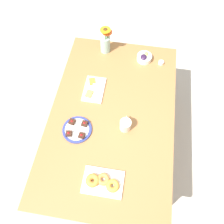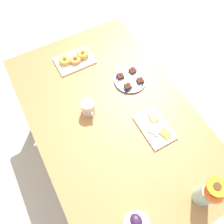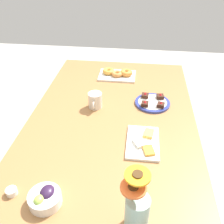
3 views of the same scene
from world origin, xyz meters
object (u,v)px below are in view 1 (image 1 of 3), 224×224
grape_bowl (144,57)px  flower_vase (105,43)px  dining_table (112,119)px  cheese_platter (94,89)px  croissant_platter (103,182)px  dessert_plate (77,129)px  jam_cup_honey (161,63)px  coffee_mug (125,125)px

grape_bowl → flower_vase: flower_vase is taller
dining_table → grape_bowl: bearing=-18.1°
grape_bowl → cheese_platter: 0.57m
croissant_platter → flower_vase: bearing=9.0°
cheese_platter → croissant_platter: bearing=-164.1°
cheese_platter → dessert_plate: (-0.39, 0.05, 0.00)m
cheese_platter → flower_vase: (0.46, -0.02, 0.09)m
grape_bowl → jam_cup_honey: bearing=-98.4°
coffee_mug → jam_cup_honey: 0.73m
coffee_mug → flower_vase: size_ratio=0.45×
cheese_platter → dessert_plate: dessert_plate is taller
coffee_mug → dessert_plate: size_ratio=0.54×
grape_bowl → dining_table: bearing=161.9°
jam_cup_honey → croissant_platter: bearing=163.3°
jam_cup_honey → flower_vase: (0.08, 0.53, 0.08)m
dining_table → coffee_mug: (-0.10, -0.12, 0.14)m
dining_table → jam_cup_honey: size_ratio=33.33×
coffee_mug → grape_bowl: size_ratio=0.90×
coffee_mug → jam_cup_honey: coffee_mug is taller
cheese_platter → flower_vase: flower_vase is taller
dining_table → cheese_platter: 0.30m
flower_vase → jam_cup_honey: bearing=-98.3°
dining_table → croissant_platter: bearing=-177.8°
dining_table → croissant_platter: size_ratio=5.71×
dining_table → grape_bowl: grape_bowl is taller
croissant_platter → jam_cup_honey: (1.13, -0.34, -0.01)m
jam_cup_honey → dessert_plate: size_ratio=0.21×
coffee_mug → croissant_platter: 0.45m
coffee_mug → dessert_plate: (-0.08, 0.36, -0.04)m
grape_bowl → dessert_plate: bearing=150.7°
croissant_platter → jam_cup_honey: bearing=-16.7°
cheese_platter → dessert_plate: 0.39m
jam_cup_honey → flower_vase: flower_vase is taller
dessert_plate → flower_vase: 0.86m
jam_cup_honey → cheese_platter: bearing=124.6°
coffee_mug → croissant_platter: bearing=167.3°
dessert_plate → dining_table: bearing=-53.9°
coffee_mug → dining_table: bearing=50.1°
dessert_plate → flower_vase: flower_vase is taller
jam_cup_honey → dessert_plate: 0.98m
flower_vase → grape_bowl: bearing=-98.3°
cheese_platter → croissant_platter: 0.78m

